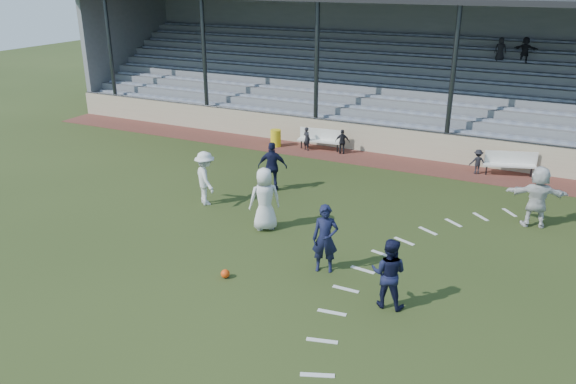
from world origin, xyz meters
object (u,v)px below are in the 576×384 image
object	(u,v)px
bench_left	(320,137)
football	(225,274)
player_white_lead	(265,199)
player_navy_lead	(325,239)
bench_right	(510,161)
trash_bin	(276,138)

from	to	relation	value
bench_left	football	distance (m)	11.88
player_white_lead	player_navy_lead	bearing A→B (deg)	108.83
football	player_navy_lead	world-z (taller)	player_navy_lead
bench_right	football	distance (m)	13.19
player_white_lead	player_navy_lead	world-z (taller)	player_white_lead
trash_bin	football	bearing A→B (deg)	-69.44
bench_right	player_navy_lead	xyz separation A→B (m)	(-3.70, -10.27, 0.37)
bench_right	player_white_lead	distance (m)	10.74
football	player_white_lead	bearing A→B (deg)	98.73
bench_right	player_white_lead	world-z (taller)	player_white_lead
bench_right	bench_left	bearing A→B (deg)	163.68
football	bench_right	bearing A→B (deg)	63.35
bench_left	player_navy_lead	distance (m)	11.07
bench_right	player_navy_lead	bearing A→B (deg)	-126.93
player_white_lead	player_navy_lead	xyz separation A→B (m)	(2.70, -1.66, -0.05)
bench_right	player_white_lead	xyz separation A→B (m)	(-6.40, -8.61, 0.42)
trash_bin	football	xyz separation A→B (m)	(4.22, -11.25, -0.29)
football	player_white_lead	size ratio (longest dim) A/B	0.12
bench_left	bench_right	distance (m)	8.08
player_white_lead	bench_left	bearing A→B (deg)	-118.49
bench_left	trash_bin	size ratio (longest dim) A/B	2.61
football	player_white_lead	distance (m)	3.33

